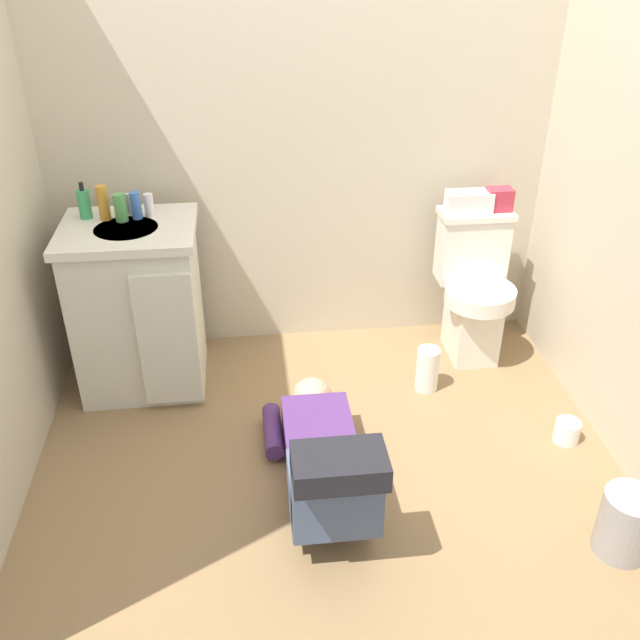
% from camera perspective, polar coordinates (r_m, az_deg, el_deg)
% --- Properties ---
extents(ground_plane, '(2.95, 2.94, 0.04)m').
position_cam_1_polar(ground_plane, '(3.09, 0.41, -10.77)').
color(ground_plane, olive).
extents(wall_back, '(2.61, 0.08, 2.40)m').
position_cam_1_polar(wall_back, '(3.43, -1.65, 16.69)').
color(wall_back, beige).
rests_on(wall_back, ground_plane).
extents(toilet, '(0.36, 0.46, 0.75)m').
position_cam_1_polar(toilet, '(3.61, 12.49, 2.57)').
color(toilet, silver).
rests_on(toilet, ground_plane).
extents(vanity_cabinet, '(0.60, 0.53, 0.82)m').
position_cam_1_polar(vanity_cabinet, '(3.37, -14.64, 1.12)').
color(vanity_cabinet, silver).
rests_on(vanity_cabinet, ground_plane).
extents(faucet, '(0.02, 0.02, 0.10)m').
position_cam_1_polar(faucet, '(3.32, -15.44, 9.16)').
color(faucet, silver).
rests_on(faucet, vanity_cabinet).
extents(person_plumber, '(0.38, 1.06, 0.52)m').
position_cam_1_polar(person_plumber, '(2.75, 0.34, -11.42)').
color(person_plumber, '#512D6B').
rests_on(person_plumber, ground_plane).
extents(tissue_box, '(0.22, 0.11, 0.10)m').
position_cam_1_polar(tissue_box, '(3.50, 12.12, 9.49)').
color(tissue_box, silver).
rests_on(tissue_box, toilet).
extents(toiletry_bag, '(0.12, 0.09, 0.11)m').
position_cam_1_polar(toiletry_bag, '(3.55, 14.47, 9.57)').
color(toiletry_bag, '#B22D3F').
rests_on(toiletry_bag, toilet).
extents(soap_dispenser, '(0.06, 0.06, 0.17)m').
position_cam_1_polar(soap_dispenser, '(3.33, -18.78, 9.03)').
color(soap_dispenser, '#39A062').
rests_on(soap_dispenser, vanity_cabinet).
extents(bottle_amber, '(0.05, 0.05, 0.16)m').
position_cam_1_polar(bottle_amber, '(3.28, -17.36, 9.16)').
color(bottle_amber, gold).
rests_on(bottle_amber, vanity_cabinet).
extents(bottle_green, '(0.06, 0.06, 0.13)m').
position_cam_1_polar(bottle_green, '(3.25, -16.07, 8.86)').
color(bottle_green, '#53A151').
rests_on(bottle_green, vanity_cabinet).
extents(bottle_blue, '(0.05, 0.05, 0.12)m').
position_cam_1_polar(bottle_blue, '(3.26, -14.87, 9.08)').
color(bottle_blue, '#3B69BC').
rests_on(bottle_blue, vanity_cabinet).
extents(bottle_white, '(0.04, 0.04, 0.11)m').
position_cam_1_polar(bottle_white, '(3.27, -13.86, 9.14)').
color(bottle_white, white).
rests_on(bottle_white, vanity_cabinet).
extents(trash_can, '(0.20, 0.20, 0.26)m').
position_cam_1_polar(trash_can, '(2.81, 23.82, -15.04)').
color(trash_can, '#9B9592').
rests_on(trash_can, ground_plane).
extents(paper_towel_roll, '(0.11, 0.11, 0.22)m').
position_cam_1_polar(paper_towel_roll, '(3.40, 8.81, -4.01)').
color(paper_towel_roll, white).
rests_on(paper_towel_roll, ground_plane).
extents(toilet_paper_roll, '(0.11, 0.11, 0.10)m').
position_cam_1_polar(toilet_paper_roll, '(3.27, 19.61, -8.59)').
color(toilet_paper_roll, white).
rests_on(toilet_paper_roll, ground_plane).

